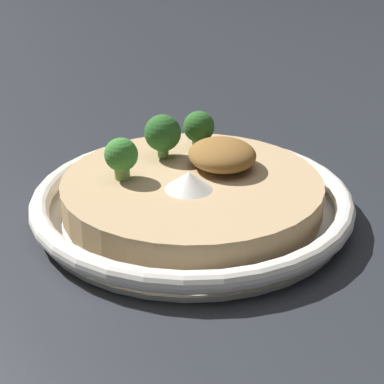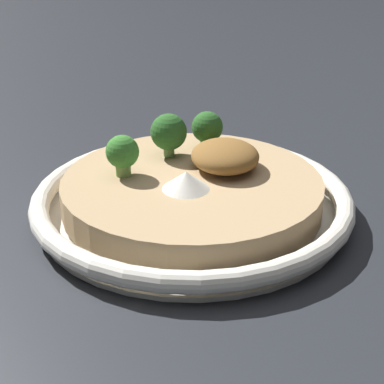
{
  "view_description": "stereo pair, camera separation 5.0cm",
  "coord_description": "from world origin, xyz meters",
  "px_view_note": "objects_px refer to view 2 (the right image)",
  "views": [
    {
      "loc": [
        -0.45,
        0.07,
        0.24
      ],
      "look_at": [
        0.0,
        0.0,
        0.02
      ],
      "focal_mm": 55.0,
      "sensor_mm": 36.0,
      "label": 1
    },
    {
      "loc": [
        -0.45,
        0.02,
        0.24
      ],
      "look_at": [
        0.0,
        0.0,
        0.02
      ],
      "focal_mm": 55.0,
      "sensor_mm": 36.0,
      "label": 2
    }
  ],
  "objects_px": {
    "risotto_bowl": "(192,197)",
    "broccoli_front_right": "(207,128)",
    "broccoli_back": "(122,153)",
    "broccoli_right": "(169,133)"
  },
  "relations": [
    {
      "from": "broccoli_back",
      "to": "risotto_bowl",
      "type": "bearing_deg",
      "value": -98.34
    },
    {
      "from": "risotto_bowl",
      "to": "broccoli_front_right",
      "type": "distance_m",
      "value": 0.08
    },
    {
      "from": "broccoli_right",
      "to": "broccoli_back",
      "type": "distance_m",
      "value": 0.06
    },
    {
      "from": "broccoli_front_right",
      "to": "broccoli_back",
      "type": "bearing_deg",
      "value": 128.91
    },
    {
      "from": "risotto_bowl",
      "to": "broccoli_front_right",
      "type": "bearing_deg",
      "value": -14.05
    },
    {
      "from": "broccoli_front_right",
      "to": "broccoli_back",
      "type": "relative_size",
      "value": 0.99
    },
    {
      "from": "risotto_bowl",
      "to": "broccoli_back",
      "type": "relative_size",
      "value": 7.66
    },
    {
      "from": "risotto_bowl",
      "to": "broccoli_back",
      "type": "distance_m",
      "value": 0.07
    },
    {
      "from": "broccoli_right",
      "to": "broccoli_back",
      "type": "relative_size",
      "value": 1.12
    },
    {
      "from": "risotto_bowl",
      "to": "broccoli_front_right",
      "type": "relative_size",
      "value": 7.71
    }
  ]
}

